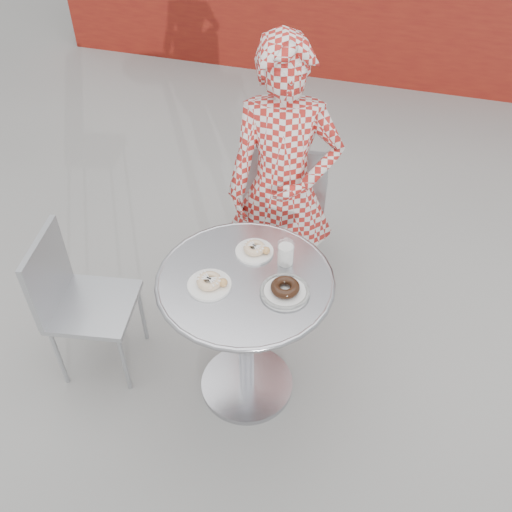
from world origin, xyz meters
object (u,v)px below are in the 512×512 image
(chair_left, at_px, (98,328))
(plate_checker, at_px, (285,290))
(plate_near, at_px, (210,283))
(seated_person, at_px, (283,189))
(milk_cup, at_px, (286,254))
(plate_far, at_px, (255,250))
(chair_far, at_px, (286,225))
(bistro_table, at_px, (246,309))

(chair_left, xyz_separation_m, plate_checker, (0.95, 0.02, 0.53))
(plate_near, height_order, plate_checker, plate_checker)
(seated_person, xyz_separation_m, milk_cup, (0.14, -0.51, 0.05))
(milk_cup, bearing_deg, plate_far, 170.35)
(plate_far, xyz_separation_m, plate_near, (-0.12, -0.25, 0.00))
(plate_near, bearing_deg, chair_far, 86.00)
(chair_left, height_order, milk_cup, milk_cup)
(seated_person, xyz_separation_m, plate_far, (-0.00, -0.48, 0.01))
(plate_checker, bearing_deg, plate_near, -170.75)
(bistro_table, height_order, plate_far, plate_far)
(bistro_table, height_order, plate_checker, plate_checker)
(plate_near, relative_size, plate_checker, 0.88)
(chair_left, distance_m, plate_far, 0.95)
(plate_near, height_order, milk_cup, milk_cup)
(plate_far, bearing_deg, bistro_table, -87.81)
(bistro_table, distance_m, chair_left, 0.84)
(chair_far, bearing_deg, plate_far, 85.84)
(plate_near, relative_size, milk_cup, 1.62)
(chair_far, xyz_separation_m, plate_checker, (0.23, -0.99, 0.50))
(seated_person, bearing_deg, milk_cup, -87.83)
(chair_left, height_order, plate_checker, plate_checker)
(bistro_table, bearing_deg, milk_cup, 46.25)
(plate_near, distance_m, milk_cup, 0.35)
(plate_far, relative_size, plate_near, 0.92)
(bistro_table, distance_m, seated_person, 0.68)
(plate_far, bearing_deg, plate_near, -115.41)
(chair_left, bearing_deg, plate_far, -83.79)
(chair_left, xyz_separation_m, milk_cup, (0.90, 0.19, 0.57))
(chair_far, relative_size, plate_near, 5.07)
(bistro_table, relative_size, plate_near, 4.21)
(chair_far, bearing_deg, seated_person, 91.21)
(seated_person, bearing_deg, plate_checker, -88.31)
(chair_far, distance_m, chair_left, 1.24)
(plate_far, distance_m, plate_near, 0.28)
(plate_far, bearing_deg, chair_left, -163.91)
(chair_far, distance_m, plate_checker, 1.13)
(chair_far, height_order, chair_left, chair_far)
(chair_left, bearing_deg, plate_near, -102.59)
(milk_cup, bearing_deg, plate_near, -139.37)
(chair_left, xyz_separation_m, plate_near, (0.64, -0.03, 0.54))
(bistro_table, xyz_separation_m, seated_person, (-0.01, 0.65, 0.19))
(plate_checker, height_order, milk_cup, milk_cup)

